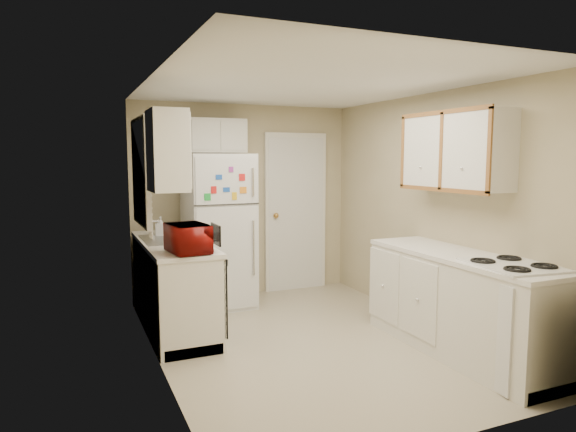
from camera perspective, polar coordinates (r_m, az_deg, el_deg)
name	(u,v)px	position (r m, az deg, el deg)	size (l,w,h in m)	color
floor	(309,341)	(5.04, 2.33, -13.70)	(3.80, 3.80, 0.00)	beige
ceiling	(310,84)	(4.78, 2.46, 14.41)	(3.80, 3.80, 0.00)	white
wall_left	(156,224)	(4.35, -14.47, -0.86)	(3.80, 3.80, 0.00)	tan
wall_right	(431,210)	(5.52, 15.59, 0.63)	(3.80, 3.80, 0.00)	tan
wall_back	(244,201)	(6.52, -4.90, 1.72)	(2.80, 2.80, 0.00)	tan
wall_front	(449,250)	(3.18, 17.49, -3.60)	(2.80, 2.80, 0.00)	tan
left_counter	(174,285)	(5.41, -12.59, -7.48)	(0.60, 1.80, 0.90)	silver
dishwasher	(217,292)	(4.89, -7.88, -8.38)	(0.03, 0.58, 0.72)	black
sink	(170,243)	(5.47, -12.99, -2.94)	(0.54, 0.74, 0.16)	gray
microwave	(188,236)	(4.63, -11.01, -2.20)	(0.26, 0.46, 0.31)	maroon
soap_bottle	(161,227)	(5.67, -13.97, -1.20)	(0.10, 0.10, 0.21)	silver
window_blinds	(142,172)	(5.36, -15.94, 4.74)	(0.10, 0.98, 1.08)	silver
upper_cabinet_left	(168,151)	(4.55, -13.24, 7.07)	(0.30, 0.45, 0.70)	silver
refrigerator	(219,231)	(6.04, -7.73, -1.63)	(0.74, 0.71, 1.79)	silver
cabinet_over_fridge	(216,136)	(6.24, -8.05, 8.81)	(0.70, 0.30, 0.40)	silver
interior_door	(296,213)	(6.75, 0.86, 0.37)	(0.86, 0.06, 2.08)	silver
right_counter	(460,304)	(4.86, 18.54, -9.24)	(0.60, 2.00, 0.90)	silver
stove	(510,326)	(4.50, 23.41, -11.14)	(0.56, 0.69, 0.83)	silver
upper_cabinet_right	(455,151)	(5.01, 18.08, 6.85)	(0.30, 1.20, 0.70)	silver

